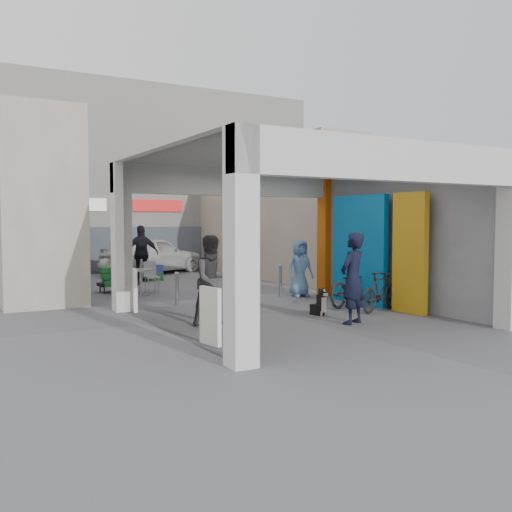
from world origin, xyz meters
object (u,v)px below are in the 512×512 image
man_with_dog (353,278)px  white_van (153,255)px  bicycle_front (353,285)px  man_elderly (300,268)px  cafe_set (133,283)px  produce_stand (118,282)px  border_collie (320,304)px  man_crates (142,254)px  bicycle_rear (380,291)px  man_back_turned (213,280)px

man_with_dog → white_van: bearing=-113.9°
bicycle_front → white_van: (-1.39, 11.01, 0.25)m
man_elderly → cafe_set: bearing=148.8°
produce_stand → border_collie: (2.77, -6.54, -0.04)m
man_crates → bicycle_rear: (2.78, -9.23, -0.52)m
man_elderly → white_van: size_ratio=0.36×
bicycle_front → bicycle_rear: 1.03m
man_back_turned → bicycle_front: bearing=7.0°
cafe_set → man_elderly: man_elderly is taller
man_with_dog → man_crates: man_crates is taller
bicycle_front → man_crates: bearing=0.0°
produce_stand → bicycle_rear: bicycle_rear is taller
produce_stand → bicycle_front: 7.21m
cafe_set → white_van: white_van is taller
man_with_dog → man_back_turned: (-2.56, 1.33, -0.03)m
cafe_set → bicycle_rear: (4.14, -5.90, 0.15)m
border_collie → man_crates: (-1.21, 9.00, 0.74)m
man_crates → man_with_dog: bearing=102.6°
bicycle_rear → bicycle_front: bearing=-17.3°
man_elderly → man_with_dog: bearing=-107.0°
cafe_set → man_elderly: (4.00, -2.70, 0.48)m
produce_stand → man_elderly: man_elderly is taller
border_collie → man_back_turned: 2.71m
border_collie → produce_stand: bearing=98.1°
produce_stand → border_collie: produce_stand is taller
man_crates → bicycle_rear: man_crates is taller
man_crates → bicycle_front: man_crates is taller
border_collie → man_elderly: bearing=49.2°
cafe_set → man_crates: 3.66m
man_elderly → bicycle_front: size_ratio=0.82×
man_crates → bicycle_rear: size_ratio=1.27×
man_elderly → bicycle_front: bearing=-83.6°
cafe_set → man_crates: size_ratio=0.76×
man_with_dog → produce_stand: bearing=-93.6°
man_with_dog → bicycle_front: (1.64, 2.00, -0.44)m
man_elderly → man_crates: 6.59m
man_crates → man_elderly: bearing=119.8°
produce_stand → man_with_dog: bearing=-53.3°
man_crates → bicycle_front: size_ratio=1.02×
bicycle_rear → white_van: (-1.39, 12.04, 0.29)m
cafe_set → white_van: (2.75, 6.14, 0.44)m
produce_stand → bicycle_front: bicycle_front is taller
man_back_turned → man_crates: size_ratio=0.93×
man_with_dog → man_elderly: 4.44m
border_collie → bicycle_rear: 1.61m
man_with_dog → white_van: 13.01m
man_with_dog → man_crates: (-1.14, 10.20, 0.04)m
man_with_dog → bicycle_rear: man_with_dog is taller
produce_stand → border_collie: 7.10m
border_collie → man_with_dog: (-0.06, -1.21, 0.70)m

